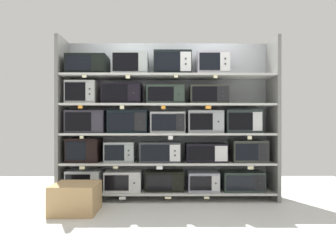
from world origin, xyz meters
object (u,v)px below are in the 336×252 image
object	(u,v)px
microwave_5	(84,150)
microwave_21	(172,64)
microwave_22	(212,64)
microwave_2	(165,180)
microwave_11	(128,122)
microwave_19	(88,66)
microwave_4	(242,181)
microwave_0	(85,180)
microwave_16	(122,94)
microwave_3	(203,181)
microwave_12	(168,123)
shipping_carton	(76,198)
microwave_1	(124,181)
microwave_15	(83,93)
microwave_6	(120,152)
microwave_7	(160,152)
microwave_9	(248,151)
microwave_20	(131,65)
microwave_17	(166,95)
microwave_10	(87,122)
microwave_8	(206,152)
microwave_14	(242,122)
microwave_18	(208,95)
microwave_13	(205,122)

from	to	relation	value
microwave_5	microwave_21	size ratio (longest dim) A/B	0.85
microwave_22	microwave_2	bearing A→B (deg)	-179.98
microwave_11	microwave_19	distance (m)	1.00
microwave_4	microwave_5	bearing A→B (deg)	180.00
microwave_0	microwave_16	size ratio (longest dim) A/B	0.87
microwave_3	microwave_5	world-z (taller)	microwave_5
microwave_12	microwave_16	distance (m)	0.77
shipping_carton	microwave_1	bearing A→B (deg)	53.84
microwave_3	microwave_1	bearing A→B (deg)	-180.00
microwave_16	microwave_15	bearing A→B (deg)	180.00
microwave_19	microwave_6	bearing A→B (deg)	-0.01
microwave_7	microwave_19	distance (m)	1.63
microwave_1	microwave_11	distance (m)	0.85
microwave_9	microwave_15	size ratio (longest dim) A/B	1.15
microwave_3	microwave_20	bearing A→B (deg)	-179.99
microwave_3	microwave_19	xyz separation A→B (m)	(-1.66, -0.00, 1.67)
microwave_17	microwave_2	bearing A→B (deg)	-179.05
microwave_6	microwave_15	xyz separation A→B (m)	(-0.54, -0.00, 0.85)
microwave_17	microwave_19	size ratio (longest dim) A/B	0.95
microwave_0	microwave_7	xyz separation A→B (m)	(1.09, -0.00, 0.41)
microwave_2	microwave_10	distance (m)	1.41
microwave_1	microwave_7	xyz separation A→B (m)	(0.53, -0.00, 0.42)
microwave_17	microwave_20	size ratio (longest dim) A/B	1.06
microwave_11	microwave_12	bearing A→B (deg)	-0.03
microwave_0	microwave_8	bearing A→B (deg)	0.01
microwave_6	microwave_10	size ratio (longest dim) A/B	0.78
microwave_6	microwave_14	distance (m)	1.82
microwave_21	microwave_17	bearing A→B (deg)	179.92
microwave_15	microwave_5	bearing A→B (deg)	0.60
microwave_17	microwave_21	size ratio (longest dim) A/B	1.00
microwave_6	microwave_14	xyz separation A→B (m)	(1.77, 0.00, 0.44)
microwave_3	microwave_18	distance (m)	1.25
microwave_2	microwave_5	bearing A→B (deg)	179.99
microwave_11	microwave_19	bearing A→B (deg)	-179.99
microwave_3	microwave_22	xyz separation A→B (m)	(0.14, 0.00, 1.69)
microwave_19	microwave_1	bearing A→B (deg)	0.00
microwave_8	microwave_18	world-z (taller)	microwave_18
microwave_0	microwave_6	world-z (taller)	microwave_6
microwave_7	microwave_13	size ratio (longest dim) A/B	1.16
microwave_13	shipping_carton	world-z (taller)	microwave_13
microwave_3	microwave_11	size ratio (longest dim) A/B	0.79
microwave_8	microwave_19	world-z (taller)	microwave_19
microwave_7	microwave_8	distance (m)	0.66
microwave_0	microwave_1	xyz separation A→B (m)	(0.56, 0.00, -0.01)
microwave_14	microwave_19	world-z (taller)	microwave_19
microwave_15	microwave_18	distance (m)	1.81
microwave_12	microwave_7	bearing A→B (deg)	-179.98
microwave_7	microwave_21	world-z (taller)	microwave_21
microwave_1	microwave_10	xyz separation A→B (m)	(-0.53, -0.00, 0.85)
microwave_19	microwave_7	bearing A→B (deg)	-0.01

